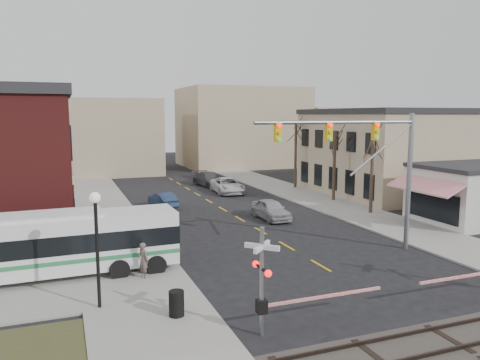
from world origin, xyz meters
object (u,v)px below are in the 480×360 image
object	(u,v)px
rr_crossing_west	(273,282)
pedestrian_near	(144,260)
street_lamp	(96,227)
car_d	(209,179)
car_c	(227,185)
traffic_signal_mast	(371,154)
trash_bin	(176,303)
pedestrian_far	(113,237)
car_a	(271,209)
transit_bus	(51,244)
car_b	(163,200)

from	to	relation	value
rr_crossing_west	pedestrian_near	world-z (taller)	rr_crossing_west
street_lamp	car_d	xyz separation A→B (m)	(14.11, 30.67, -2.71)
car_c	rr_crossing_west	bearing A→B (deg)	-102.53
traffic_signal_mast	car_c	bearing A→B (deg)	91.42
street_lamp	car_c	world-z (taller)	street_lamp
trash_bin	pedestrian_far	bearing A→B (deg)	98.27
trash_bin	traffic_signal_mast	bearing A→B (deg)	20.85
car_c	trash_bin	bearing A→B (deg)	-109.34
trash_bin	car_a	distance (m)	18.27
rr_crossing_west	pedestrian_near	xyz separation A→B (m)	(-3.43, 7.31, -0.99)
car_a	pedestrian_near	distance (m)	15.00
transit_bus	car_c	xyz separation A→B (m)	(16.27, 20.91, -0.97)
transit_bus	rr_crossing_west	bearing A→B (deg)	-49.91
traffic_signal_mast	car_a	size ratio (longest dim) A/B	2.24
trash_bin	car_b	size ratio (longest dim) A/B	0.25
transit_bus	car_b	xyz separation A→B (m)	(8.58, 15.71, -1.09)
transit_bus	street_lamp	distance (m)	5.20
traffic_signal_mast	car_d	xyz separation A→B (m)	(-0.89, 27.92, -4.97)
street_lamp	car_b	bearing A→B (deg)	71.58
rr_crossing_west	street_lamp	bearing A→B (deg)	142.37
trash_bin	car_d	world-z (taller)	car_d
transit_bus	traffic_signal_mast	bearing A→B (deg)	-6.11
pedestrian_far	traffic_signal_mast	bearing A→B (deg)	-69.58
car_c	car_d	world-z (taller)	car_c
trash_bin	car_b	bearing A→B (deg)	79.77
street_lamp	car_b	distance (m)	21.55
transit_bus	car_d	world-z (taller)	transit_bus
pedestrian_far	pedestrian_near	bearing A→B (deg)	-128.33
transit_bus	trash_bin	size ratio (longest dim) A/B	12.02
transit_bus	rr_crossing_west	world-z (taller)	rr_crossing_west
car_b	car_a	bearing A→B (deg)	122.69
car_b	street_lamp	bearing A→B (deg)	61.90
pedestrian_near	traffic_signal_mast	bearing A→B (deg)	-113.18
traffic_signal_mast	car_c	size ratio (longest dim) A/B	1.79
traffic_signal_mast	pedestrian_far	size ratio (longest dim) A/B	5.88
rr_crossing_west	street_lamp	xyz separation A→B (m)	(-5.70, 4.40, 1.51)
traffic_signal_mast	car_b	xyz separation A→B (m)	(-8.26, 17.52, -5.08)
car_a	car_d	xyz separation A→B (m)	(0.58, 17.83, 0.01)
rr_crossing_west	car_a	bearing A→B (deg)	65.56
car_a	pedestrian_far	distance (m)	13.19
car_a	car_b	bearing A→B (deg)	131.78
traffic_signal_mast	pedestrian_far	world-z (taller)	traffic_signal_mast
traffic_signal_mast	street_lamp	xyz separation A→B (m)	(-15.01, -2.75, -2.26)
street_lamp	car_b	xyz separation A→B (m)	(6.75, 20.27, -2.82)
transit_bus	pedestrian_far	world-z (taller)	transit_bus
car_c	street_lamp	bearing A→B (deg)	-115.78
street_lamp	car_a	distance (m)	18.85
transit_bus	traffic_signal_mast	xyz separation A→B (m)	(16.84, -1.80, 3.99)
car_d	car_c	bearing A→B (deg)	-96.44
transit_bus	car_c	size ratio (longest dim) A/B	2.16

